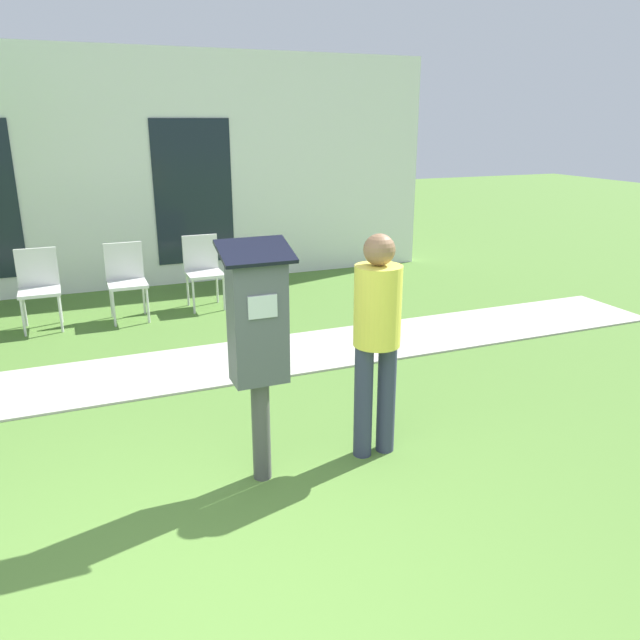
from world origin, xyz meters
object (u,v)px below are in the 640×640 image
parking_meter (258,333)px  outdoor_chair_middle (126,275)px  outdoor_chair_right (203,265)px  outdoor_chair_left (39,282)px  person_standing (377,330)px

parking_meter → outdoor_chair_middle: parking_meter is taller
outdoor_chair_middle → outdoor_chair_right: 0.96m
parking_meter → outdoor_chair_left: parking_meter is taller
outdoor_chair_right → person_standing: bearing=-80.1°
parking_meter → person_standing: parking_meter is taller
person_standing → outdoor_chair_left: bearing=135.9°
outdoor_chair_left → outdoor_chair_middle: (0.95, -0.02, 0.00)m
person_standing → outdoor_chair_middle: size_ratio=1.76×
outdoor_chair_left → outdoor_chair_right: same height
person_standing → outdoor_chair_right: bearing=111.2°
parking_meter → outdoor_chair_left: (-1.39, 4.00, -0.49)m
outdoor_chair_middle → parking_meter: bearing=-65.6°
person_standing → outdoor_chair_right: size_ratio=1.76×
outdoor_chair_left → parking_meter: bearing=-90.2°
person_standing → outdoor_chair_middle: bearing=124.5°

